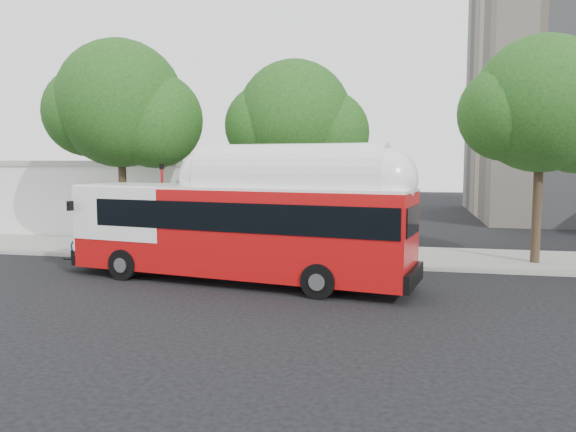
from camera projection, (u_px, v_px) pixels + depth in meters
name	position (u px, v px, depth m)	size (l,w,h in m)	color
ground	(288.00, 287.00, 18.99)	(120.00, 120.00, 0.00)	black
sidewalk	(318.00, 254.00, 25.31)	(60.00, 5.00, 0.15)	gray
curb_strip	(308.00, 264.00, 22.78)	(60.00, 0.30, 0.15)	gray
red_curb_segment	(237.00, 261.00, 23.40)	(10.00, 0.32, 0.16)	maroon
street_tree_left	(131.00, 109.00, 25.52)	(6.67, 5.80, 9.74)	#2D2116
street_tree_mid	(304.00, 123.00, 24.43)	(5.75, 5.00, 8.62)	#2D2116
street_tree_right	(553.00, 110.00, 22.11)	(6.21, 5.40, 9.18)	#2D2116
low_commercial_bldg	(117.00, 194.00, 35.32)	(16.20, 10.20, 4.25)	silver
transit_bus	(239.00, 231.00, 19.55)	(13.27, 4.70, 3.86)	#AD0C0C
signal_pole	(163.00, 210.00, 24.39)	(0.12, 0.39, 4.12)	#AB1213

